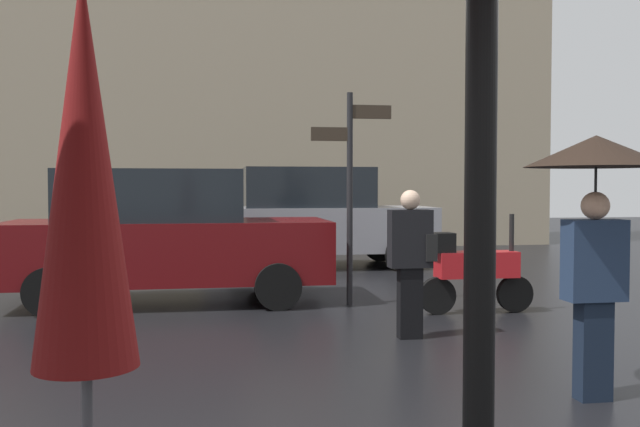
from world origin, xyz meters
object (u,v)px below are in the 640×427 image
Objects in this scene: pedestrian_with_umbrella at (596,186)px; parked_car_left at (315,217)px; parked_car_right at (165,235)px; pedestrian_with_bag at (412,254)px; parked_scooter at (473,269)px; folded_patio_umbrella_far at (85,208)px; street_signpost at (350,176)px.

pedestrian_with_umbrella is 0.44× the size of parked_car_left.
pedestrian_with_umbrella is at bearing -47.85° from parked_car_right.
pedestrian_with_bag is 1.05× the size of parked_scooter.
parked_car_right is at bearing 91.34° from folded_patio_umbrella_far.
pedestrian_with_bag is (-0.71, 2.24, -0.70)m from pedestrian_with_umbrella.
parked_car_left is 1.58× the size of street_signpost.
pedestrian_with_bag is at bearing -37.62° from parked_car_right.
pedestrian_with_bag is (2.49, 4.54, -0.63)m from folded_patio_umbrella_far.
street_signpost is (-1.38, 0.87, 1.16)m from parked_scooter.
pedestrian_with_bag is 3.79m from parked_car_right.
parked_car_left is at bearing 139.25° from pedestrian_with_bag.
parked_car_right is at bearing 140.83° from parked_scooter.
parked_car_right is at bearing -176.20° from pedestrian_with_bag.
parked_car_right is at bearing -110.31° from parked_car_left.
parked_car_right is at bearing 113.76° from pedestrian_with_umbrella.
parked_car_left is (-1.17, 5.22, 0.42)m from parked_scooter.
street_signpost is at bearing 71.07° from folded_patio_umbrella_far.
pedestrian_with_bag is at bearing -151.56° from parked_scooter.
pedestrian_with_umbrella is at bearing -23.10° from pedestrian_with_bag.
pedestrian_with_bag is 1.73m from parked_scooter.
parked_car_left is (-0.72, 8.70, -0.60)m from pedestrian_with_umbrella.
folded_patio_umbrella_far reaches higher than parked_car_right.
parked_car_right is (-2.66, 2.70, 0.04)m from pedestrian_with_bag.
folded_patio_umbrella_far is 7.26m from parked_car_right.
parked_car_left reaches higher than parked_scooter.
pedestrian_with_bag is at bearing -75.07° from parked_car_left.
pedestrian_with_umbrella is 1.27× the size of pedestrian_with_bag.
pedestrian_with_bag is 0.55× the size of street_signpost.
folded_patio_umbrella_far is at bearing -87.85° from parked_car_left.
folded_patio_umbrella_far is 7.03m from street_signpost.
street_signpost reaches higher than pedestrian_with_bag.
parked_car_left is at bearing 77.27° from folded_patio_umbrella_far.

